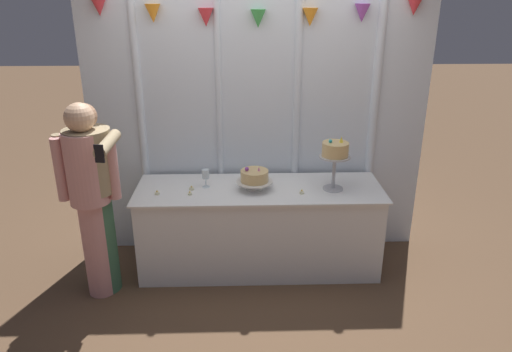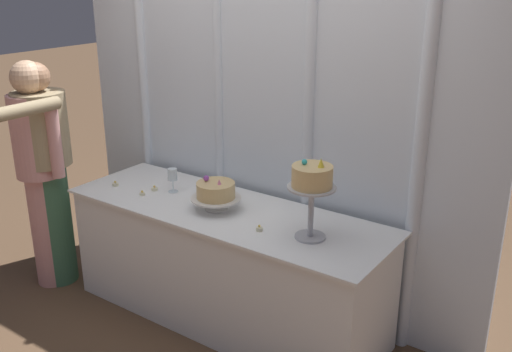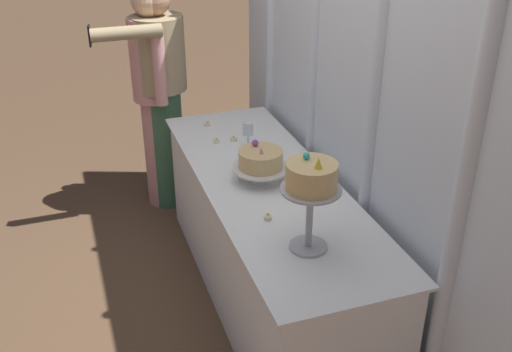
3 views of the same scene
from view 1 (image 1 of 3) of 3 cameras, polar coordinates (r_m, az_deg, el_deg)
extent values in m
plane|color=brown|center=(4.33, 0.42, -11.24)|extent=(24.00, 24.00, 0.00)
cube|color=silver|center=(4.28, 0.21, 7.06)|extent=(3.00, 0.04, 2.54)
cylinder|color=silver|center=(4.35, -13.50, 6.69)|extent=(0.07, 0.07, 2.54)
cylinder|color=silver|center=(4.26, -4.36, 6.93)|extent=(0.06, 0.06, 2.54)
cylinder|color=silver|center=(4.28, 4.82, 6.99)|extent=(0.07, 0.07, 2.54)
cylinder|color=silver|center=(4.42, 13.78, 6.89)|extent=(0.08, 0.08, 2.54)
cone|color=#DB333D|center=(4.24, -18.14, 18.58)|extent=(0.13, 0.13, 0.14)
cone|color=orange|center=(4.15, -12.14, 18.36)|extent=(0.13, 0.13, 0.14)
cone|color=#DB333D|center=(4.10, -5.98, 18.23)|extent=(0.13, 0.13, 0.14)
cone|color=green|center=(4.09, 0.26, 18.19)|extent=(0.13, 0.13, 0.14)
cone|color=orange|center=(4.13, 6.44, 18.24)|extent=(0.13, 0.13, 0.14)
cone|color=purple|center=(4.21, 12.48, 18.38)|extent=(0.13, 0.13, 0.14)
cone|color=#DB333D|center=(4.32, 18.29, 18.60)|extent=(0.13, 0.13, 0.14)
cube|color=white|center=(4.23, 0.38, -6.26)|extent=(2.04, 0.64, 0.74)
cube|color=white|center=(4.06, 0.40, -1.53)|extent=(2.09, 0.69, 0.01)
cylinder|color=silver|center=(4.03, -0.18, -1.54)|extent=(0.14, 0.14, 0.01)
cylinder|color=silver|center=(4.02, -0.18, -1.09)|extent=(0.03, 0.03, 0.06)
cylinder|color=silver|center=(4.00, -0.18, -0.65)|extent=(0.30, 0.30, 0.01)
cylinder|color=#DBB775|center=(3.98, -0.18, 0.03)|extent=(0.23, 0.23, 0.09)
cone|color=pink|center=(3.95, 0.34, 0.85)|extent=(0.02, 0.02, 0.03)
sphere|color=purple|center=(3.95, -1.10, 0.84)|extent=(0.04, 0.04, 0.04)
cylinder|color=#B2B2B7|center=(4.09, 9.11, -1.47)|extent=(0.17, 0.17, 0.01)
cylinder|color=#B2B2B7|center=(4.04, 9.22, 0.40)|extent=(0.03, 0.03, 0.27)
cylinder|color=#B2B2B7|center=(3.99, 9.35, 2.30)|extent=(0.26, 0.26, 0.01)
cylinder|color=#DBB775|center=(3.97, 9.40, 3.15)|extent=(0.22, 0.22, 0.11)
cone|color=yellow|center=(3.96, 10.11, 4.30)|extent=(0.03, 0.03, 0.05)
sphere|color=#2DB2B7|center=(3.93, 8.83, 4.12)|extent=(0.03, 0.03, 0.03)
cylinder|color=silver|center=(4.10, -5.96, -1.29)|extent=(0.06, 0.06, 0.00)
cylinder|color=silver|center=(4.09, -5.98, -0.76)|extent=(0.01, 0.01, 0.08)
cylinder|color=silver|center=(4.06, -6.02, 0.24)|extent=(0.06, 0.06, 0.08)
cylinder|color=beige|center=(4.02, -11.66, -2.03)|extent=(0.04, 0.04, 0.02)
sphere|color=#F9CC4C|center=(4.01, -11.68, -1.78)|extent=(0.01, 0.01, 0.01)
cylinder|color=beige|center=(3.96, -7.86, -2.12)|extent=(0.04, 0.04, 0.02)
sphere|color=#F9CC4C|center=(3.96, -7.88, -1.89)|extent=(0.01, 0.01, 0.01)
cylinder|color=beige|center=(4.06, -7.66, -1.51)|extent=(0.04, 0.04, 0.02)
sphere|color=#F9CC4C|center=(4.05, -7.67, -1.27)|extent=(0.01, 0.01, 0.01)
cylinder|color=beige|center=(3.96, 5.46, -1.97)|extent=(0.04, 0.04, 0.02)
sphere|color=#F9CC4C|center=(3.96, 5.47, -1.70)|extent=(0.01, 0.01, 0.01)
cylinder|color=#3D6B4C|center=(4.08, -17.98, -7.39)|extent=(0.26, 0.26, 0.88)
cylinder|color=#9E8966|center=(3.81, -19.15, 1.71)|extent=(0.36, 0.36, 0.49)
sphere|color=#A37556|center=(3.72, -19.79, 6.68)|extent=(0.19, 0.19, 0.19)
cube|color=#334284|center=(3.66, -19.87, 1.24)|extent=(0.04, 0.01, 0.32)
cylinder|color=#9E8966|center=(3.89, -22.12, 1.54)|extent=(0.08, 0.08, 0.43)
cylinder|color=#9E8966|center=(3.48, -17.20, 3.71)|extent=(0.08, 0.43, 0.08)
cube|color=black|center=(3.28, -18.13, 2.54)|extent=(0.06, 0.02, 0.12)
cylinder|color=#D6938E|center=(4.07, -18.31, -8.13)|extent=(0.23, 0.23, 0.81)
cylinder|color=#D6938E|center=(3.79, -19.51, 0.89)|extent=(0.32, 0.32, 0.56)
sphere|color=tan|center=(3.68, -20.25, 6.53)|extent=(0.22, 0.22, 0.22)
cube|color=#232328|center=(3.66, -20.15, 0.55)|extent=(0.04, 0.01, 0.36)
cylinder|color=#D6938E|center=(3.85, -22.26, 0.70)|extent=(0.08, 0.08, 0.49)
cylinder|color=#D6938E|center=(3.75, -16.65, 0.90)|extent=(0.08, 0.08, 0.49)
camera|label=2|loc=(2.48, 59.33, 6.39)|focal=40.76mm
camera|label=3|loc=(3.90, 44.59, 14.34)|focal=41.99mm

